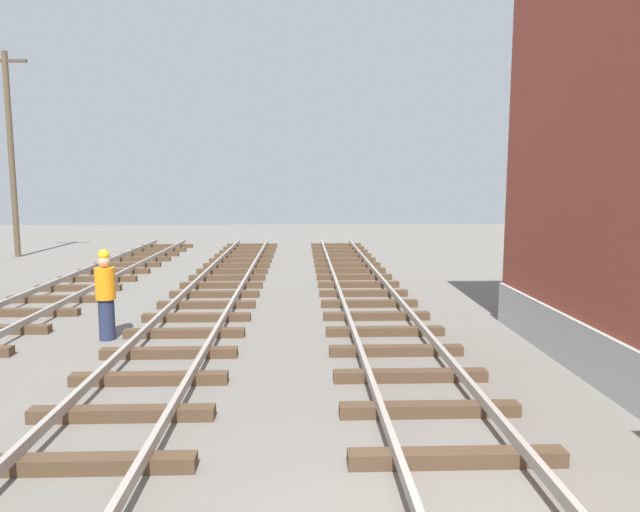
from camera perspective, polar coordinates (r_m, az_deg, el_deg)
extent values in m
cube|color=#4C3826|center=(7.05, 13.56, -19.09)|extent=(2.50, 0.24, 0.18)
cube|color=#4C3826|center=(8.28, 10.92, -14.89)|extent=(2.50, 0.24, 0.18)
cube|color=#4C3826|center=(9.55, 9.03, -11.77)|extent=(2.50, 0.24, 0.18)
cube|color=#4C3826|center=(10.85, 7.63, -9.39)|extent=(2.50, 0.24, 0.18)
cube|color=#4C3826|center=(12.17, 6.54, -7.52)|extent=(2.50, 0.24, 0.18)
cube|color=#4C3826|center=(13.51, 5.67, -6.01)|extent=(2.50, 0.24, 0.18)
cube|color=#4C3826|center=(14.85, 4.96, -4.77)|extent=(2.50, 0.24, 0.18)
cube|color=#4C3826|center=(16.21, 4.37, -3.74)|extent=(2.50, 0.24, 0.18)
cube|color=#4C3826|center=(17.57, 3.88, -2.87)|extent=(2.50, 0.24, 0.18)
cube|color=#4C3826|center=(18.93, 3.45, -2.12)|extent=(2.50, 0.24, 0.18)
cube|color=#4C3826|center=(20.30, 3.09, -1.47)|extent=(2.50, 0.24, 0.18)
cube|color=#4C3826|center=(21.67, 2.77, -0.91)|extent=(2.50, 0.24, 0.18)
cube|color=#4C3826|center=(23.04, 2.48, -0.41)|extent=(2.50, 0.24, 0.18)
cube|color=#4C3826|center=(24.42, 2.23, 0.03)|extent=(2.50, 0.24, 0.18)
cube|color=#4C3826|center=(25.79, 2.01, 0.43)|extent=(2.50, 0.24, 0.18)
cube|color=#4C3826|center=(27.17, 1.81, 0.78)|extent=(2.50, 0.24, 0.18)
cube|color=#4C3826|center=(28.55, 1.63, 1.10)|extent=(2.50, 0.24, 0.18)
cube|color=#4C3826|center=(7.25, -22.62, -18.71)|extent=(2.50, 0.24, 0.18)
cube|color=#4C3826|center=(8.44, -19.20, -14.72)|extent=(2.50, 0.24, 0.18)
cube|color=#4C3826|center=(9.70, -16.73, -11.71)|extent=(2.50, 0.24, 0.18)
cube|color=#4C3826|center=(10.98, -14.87, -9.38)|extent=(2.50, 0.24, 0.18)
cube|color=#4C3826|center=(12.29, -13.42, -7.53)|extent=(2.50, 0.24, 0.18)
cube|color=#4C3826|center=(13.61, -12.26, -6.04)|extent=(2.50, 0.24, 0.18)
cube|color=#4C3826|center=(14.95, -11.31, -4.81)|extent=(2.50, 0.24, 0.18)
cube|color=#4C3826|center=(16.29, -10.52, -3.78)|extent=(2.50, 0.24, 0.18)
cube|color=#4C3826|center=(17.65, -9.85, -2.91)|extent=(2.50, 0.24, 0.18)
cube|color=#4C3826|center=(19.00, -9.28, -2.17)|extent=(2.50, 0.24, 0.18)
cube|color=#4C3826|center=(20.37, -8.78, -1.52)|extent=(2.50, 0.24, 0.18)
cube|color=#4C3826|center=(21.73, -8.35, -0.95)|extent=(2.50, 0.24, 0.18)
cube|color=#4C3826|center=(23.10, -7.97, -0.46)|extent=(2.50, 0.24, 0.18)
cube|color=#4C3826|center=(24.47, -7.63, -0.01)|extent=(2.50, 0.24, 0.18)
cube|color=#4C3826|center=(25.85, -7.33, 0.38)|extent=(2.50, 0.24, 0.18)
cube|color=#4C3826|center=(27.22, -7.06, 0.74)|extent=(2.50, 0.24, 0.18)
cube|color=#4C3826|center=(28.60, -6.81, 1.06)|extent=(2.50, 0.24, 0.18)
cube|color=#4C3826|center=(15.52, -27.33, -5.05)|extent=(2.50, 0.24, 0.18)
cube|color=#4C3826|center=(16.96, -25.01, -3.92)|extent=(2.50, 0.24, 0.18)
cube|color=#4C3826|center=(18.43, -23.05, -2.96)|extent=(2.50, 0.24, 0.18)
cube|color=#4C3826|center=(19.92, -21.39, -2.14)|extent=(2.50, 0.24, 0.18)
cube|color=#4C3826|center=(21.43, -19.97, -1.44)|extent=(2.50, 0.24, 0.18)
cube|color=#4C3826|center=(22.95, -18.73, -0.83)|extent=(2.50, 0.24, 0.18)
cube|color=#4C3826|center=(24.49, -17.65, -0.29)|extent=(2.50, 0.24, 0.18)
cube|color=#4C3826|center=(26.04, -16.69, 0.18)|extent=(2.50, 0.24, 0.18)
cube|color=#4C3826|center=(27.59, -15.85, 0.60)|extent=(2.50, 0.24, 0.18)
cube|color=#4C3826|center=(29.15, -15.09, 0.98)|extent=(2.50, 0.24, 0.18)
cylinder|color=brown|center=(27.91, -28.56, 8.80)|extent=(0.24, 0.24, 8.67)
cube|color=#4C3D2D|center=(28.34, -29.06, 16.75)|extent=(1.80, 0.12, 0.12)
cylinder|color=#262D4C|center=(12.50, -20.60, -5.97)|extent=(0.32, 0.32, 0.85)
cylinder|color=orange|center=(12.36, -20.76, -2.58)|extent=(0.40, 0.40, 0.65)
sphere|color=tan|center=(12.29, -20.85, -0.53)|extent=(0.24, 0.24, 0.24)
sphere|color=yellow|center=(12.27, -20.88, 0.11)|extent=(0.22, 0.22, 0.22)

